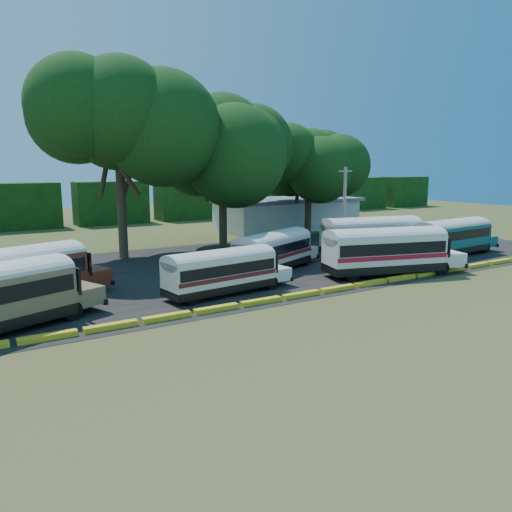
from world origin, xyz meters
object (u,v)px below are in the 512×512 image
bus_red (11,274)px  tree_west (117,116)px  bus_white_red (387,249)px  bus_teal (454,235)px  bus_cream_west (223,269)px

bus_red → tree_west: bearing=30.0°
bus_white_red → tree_west: bearing=145.1°
bus_red → bus_white_red: bearing=-31.8°
bus_white_red → bus_teal: bus_white_red is taller
bus_red → bus_teal: (36.55, -2.26, -0.10)m
bus_white_red → bus_teal: 11.85m
bus_teal → bus_white_red: bearing=-170.4°
bus_teal → tree_west: (-26.15, 14.82, 10.41)m
bus_white_red → bus_cream_west: bearing=-170.8°
tree_west → bus_cream_west: bearing=-84.9°
bus_cream_west → bus_teal: size_ratio=0.88×
bus_red → tree_west: (10.40, 12.56, 10.31)m
bus_red → bus_cream_west: bearing=-37.4°
bus_white_red → tree_west: 25.13m
bus_cream_west → bus_teal: 24.75m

